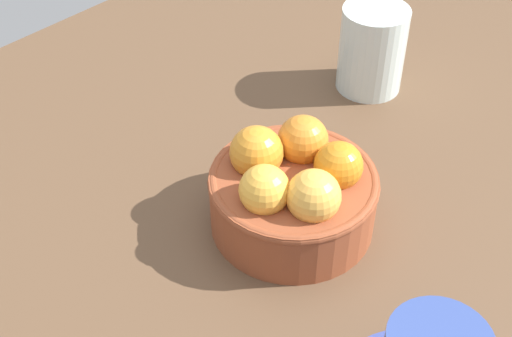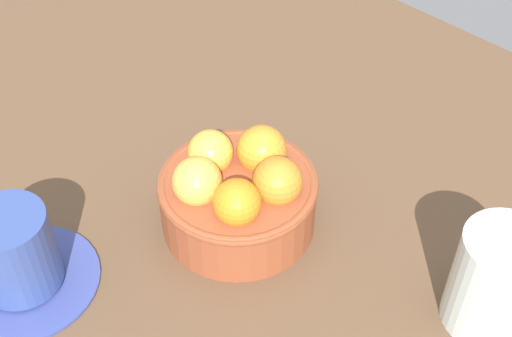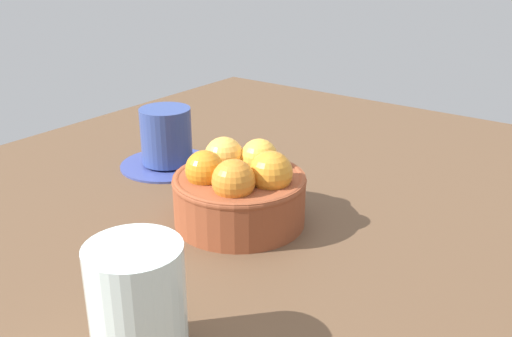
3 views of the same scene
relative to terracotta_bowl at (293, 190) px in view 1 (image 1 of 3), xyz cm
name	(u,v)px [view 1 (image 1 of 3)]	position (x,y,z in cm)	size (l,w,h in cm)	color
ground_plane	(291,236)	(0.00, -0.05, -5.80)	(113.60, 91.67, 3.56)	brown
terracotta_bowl	(293,190)	(0.00, 0.00, 0.00)	(14.95, 14.95, 9.06)	brown
water_glass	(372,49)	(22.45, 7.79, 0.82)	(7.32, 7.32, 9.67)	silver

